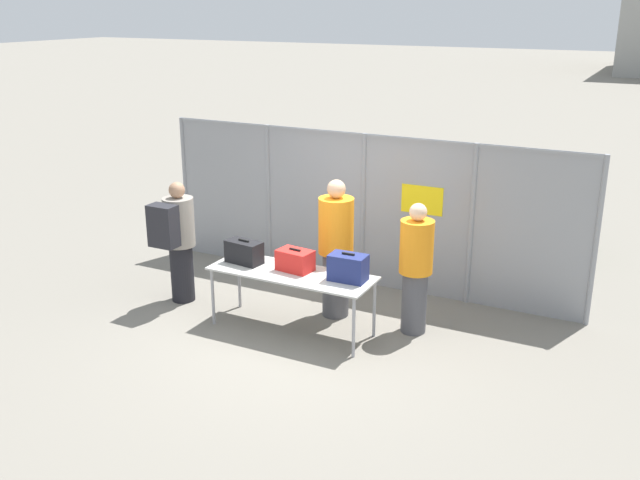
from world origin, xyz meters
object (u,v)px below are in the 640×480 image
(suitcase_black, at_px, (244,252))
(suitcase_red, at_px, (295,260))
(traveler_hooded, at_px, (177,238))
(security_worker_far, at_px, (416,267))
(security_worker_near, at_px, (336,247))
(inspection_table, at_px, (292,276))
(utility_trailer, at_px, (472,220))
(suitcase_navy, at_px, (348,268))

(suitcase_black, relative_size, suitcase_red, 1.08)
(suitcase_black, height_order, suitcase_red, suitcase_black)
(traveler_hooded, bearing_deg, security_worker_far, 11.44)
(suitcase_black, distance_m, security_worker_near, 1.19)
(inspection_table, xyz_separation_m, security_worker_far, (1.39, 0.68, 0.14))
(suitcase_red, height_order, utility_trailer, suitcase_red)
(utility_trailer, bearing_deg, security_worker_far, -85.02)
(suitcase_red, relative_size, traveler_hooded, 0.27)
(security_worker_near, relative_size, utility_trailer, 0.49)
(inspection_table, height_order, security_worker_near, security_worker_near)
(security_worker_near, bearing_deg, inspection_table, 67.61)
(traveler_hooded, relative_size, security_worker_far, 1.01)
(inspection_table, xyz_separation_m, security_worker_near, (0.28, 0.68, 0.23))
(suitcase_red, bearing_deg, inspection_table, -93.63)
(suitcase_red, relative_size, utility_trailer, 0.12)
(inspection_table, distance_m, suitcase_navy, 0.77)
(utility_trailer, bearing_deg, security_worker_near, -101.23)
(inspection_table, bearing_deg, traveler_hooded, 177.13)
(inspection_table, xyz_separation_m, suitcase_navy, (0.74, 0.08, 0.22))
(suitcase_black, height_order, utility_trailer, suitcase_black)
(suitcase_navy, bearing_deg, utility_trailer, 85.99)
(inspection_table, distance_m, suitcase_black, 0.74)
(suitcase_red, distance_m, utility_trailer, 4.61)
(suitcase_red, relative_size, security_worker_far, 0.28)
(suitcase_navy, distance_m, security_worker_far, 0.88)
(suitcase_red, bearing_deg, security_worker_far, 23.22)
(suitcase_red, bearing_deg, suitcase_black, -174.93)
(security_worker_near, bearing_deg, suitcase_navy, 127.55)
(inspection_table, height_order, utility_trailer, inspection_table)
(traveler_hooded, bearing_deg, suitcase_navy, 0.97)
(suitcase_navy, xyz_separation_m, security_worker_far, (0.65, 0.59, -0.08))
(suitcase_red, relative_size, suitcase_navy, 1.02)
(inspection_table, xyz_separation_m, suitcase_red, (0.01, 0.08, 0.19))
(utility_trailer, bearing_deg, suitcase_black, -111.27)
(suitcase_black, height_order, suitcase_navy, suitcase_navy)
(suitcase_red, xyz_separation_m, suitcase_navy, (0.73, -0.00, 0.03))
(security_worker_near, bearing_deg, suitcase_red, 65.24)
(utility_trailer, bearing_deg, suitcase_red, -103.19)
(suitcase_black, xyz_separation_m, suitcase_navy, (1.45, 0.06, 0.02))
(suitcase_black, height_order, traveler_hooded, traveler_hooded)
(traveler_hooded, bearing_deg, suitcase_black, -2.47)
(suitcase_black, xyz_separation_m, security_worker_far, (2.10, 0.66, -0.06))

